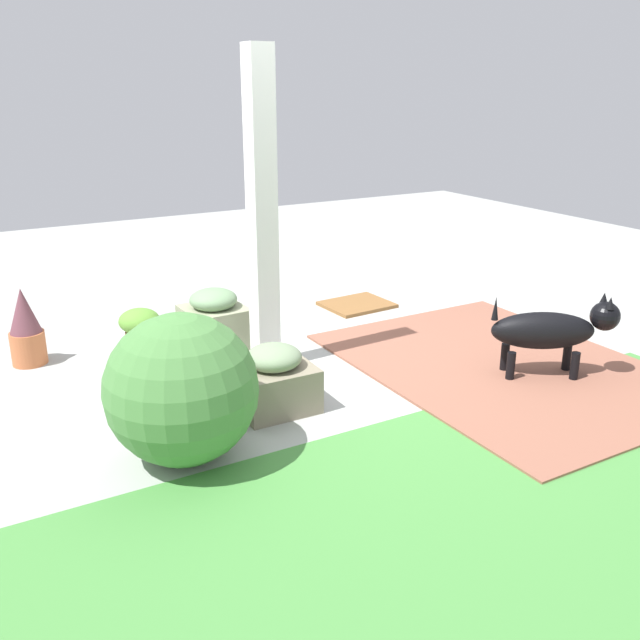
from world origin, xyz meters
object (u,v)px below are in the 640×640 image
object	(u,v)px
porch_pillar	(262,216)
round_shrub	(182,389)
doormat	(357,305)
stone_planter_mid	(274,380)
terracotta_pot_broad	(140,329)
stone_planter_nearest	(215,322)
terracotta_pot_spiky	(26,328)
dog	(552,330)

from	to	relation	value
porch_pillar	round_shrub	xyz separation A→B (m)	(0.91, 0.93, -0.66)
porch_pillar	doormat	size ratio (longest dim) A/B	3.72
stone_planter_mid	round_shrub	bearing A→B (deg)	24.08
terracotta_pot_broad	doormat	world-z (taller)	terracotta_pot_broad
porch_pillar	stone_planter_mid	size ratio (longest dim) A/B	4.56
stone_planter_nearest	terracotta_pot_broad	size ratio (longest dim) A/B	1.35
stone_planter_nearest	doormat	size ratio (longest dim) A/B	0.83
stone_planter_nearest	terracotta_pot_broad	distance (m)	0.53
porch_pillar	doormat	xyz separation A→B (m)	(-1.28, -0.83, -1.04)
terracotta_pot_broad	doormat	bearing A→B (deg)	-174.20
stone_planter_nearest	terracotta_pot_spiky	distance (m)	1.30
stone_planter_nearest	terracotta_pot_broad	xyz separation A→B (m)	(0.50, -0.18, -0.02)
terracotta_pot_spiky	porch_pillar	bearing A→B (deg)	148.81
stone_planter_nearest	round_shrub	bearing A→B (deg)	62.60
stone_planter_mid	terracotta_pot_broad	xyz separation A→B (m)	(0.45, -1.26, 0.02)
dog	stone_planter_nearest	bearing A→B (deg)	-41.57
porch_pillar	terracotta_pot_broad	xyz separation A→B (m)	(0.69, -0.63, -0.85)
porch_pillar	doormat	world-z (taller)	porch_pillar
porch_pillar	dog	distance (m)	2.04
round_shrub	terracotta_pot_spiky	world-z (taller)	round_shrub
terracotta_pot_spiky	dog	xyz separation A→B (m)	(-2.98, 1.97, 0.07)
dog	terracotta_pot_spiky	bearing A→B (deg)	-33.47
terracotta_pot_spiky	dog	distance (m)	3.57
stone_planter_mid	terracotta_pot_broad	bearing A→B (deg)	-70.17
porch_pillar	terracotta_pot_spiky	world-z (taller)	porch_pillar
terracotta_pot_broad	round_shrub	bearing A→B (deg)	82.18
stone_planter_mid	dog	xyz separation A→B (m)	(-1.80, 0.48, 0.15)
stone_planter_nearest	dog	size ratio (longest dim) A/B	0.60
porch_pillar	round_shrub	world-z (taller)	porch_pillar
round_shrub	dog	xyz separation A→B (m)	(-2.47, 0.18, -0.06)
stone_planter_nearest	doormat	distance (m)	1.54
stone_planter_nearest	doormat	xyz separation A→B (m)	(-1.48, -0.38, -0.20)
terracotta_pot_broad	dog	size ratio (longest dim) A/B	0.44
stone_planter_nearest	terracotta_pot_broad	bearing A→B (deg)	-19.96
porch_pillar	stone_planter_nearest	xyz separation A→B (m)	(0.20, -0.45, -0.83)
dog	doormat	xyz separation A→B (m)	(0.27, -1.94, -0.32)
porch_pillar	round_shrub	size ratio (longest dim) A/B	2.66
stone_planter_mid	terracotta_pot_broad	size ratio (longest dim) A/B	1.32
terracotta_pot_broad	terracotta_pot_spiky	world-z (taller)	terracotta_pot_spiky
doormat	stone_planter_mid	bearing A→B (deg)	43.69
stone_planter_mid	doormat	size ratio (longest dim) A/B	0.82
round_shrub	doormat	world-z (taller)	round_shrub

